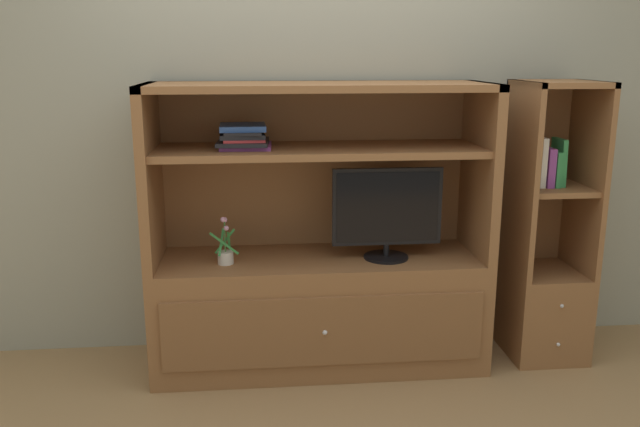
{
  "coord_description": "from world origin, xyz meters",
  "views": [
    {
      "loc": [
        -0.32,
        -2.94,
        1.67
      ],
      "look_at": [
        0.0,
        0.35,
        0.85
      ],
      "focal_mm": 37.03,
      "sensor_mm": 36.0,
      "label": 1
    }
  ],
  "objects": [
    {
      "name": "bookshelf_tall",
      "position": [
        1.26,
        0.41,
        0.52
      ],
      "size": [
        0.4,
        0.47,
        1.52
      ],
      "color": "brown",
      "rests_on": "ground_plane"
    },
    {
      "name": "tv_monitor",
      "position": [
        0.35,
        0.34,
        0.85
      ],
      "size": [
        0.58,
        0.24,
        0.48
      ],
      "color": "black",
      "rests_on": "media_console"
    },
    {
      "name": "magazine_stack",
      "position": [
        -0.38,
        0.4,
        1.25
      ],
      "size": [
        0.28,
        0.31,
        0.12
      ],
      "color": "purple",
      "rests_on": "media_console"
    },
    {
      "name": "upright_book_row",
      "position": [
        1.21,
        0.4,
        1.08
      ],
      "size": [
        0.19,
        0.18,
        0.26
      ],
      "color": "teal",
      "rests_on": "bookshelf_tall"
    },
    {
      "name": "media_console",
      "position": [
        0.0,
        0.41,
        0.48
      ],
      "size": [
        1.76,
        0.59,
        1.51
      ],
      "color": "brown",
      "rests_on": "ground_plane"
    },
    {
      "name": "potted_plant",
      "position": [
        -0.49,
        0.33,
        0.66
      ],
      "size": [
        0.15,
        0.11,
        0.25
      ],
      "color": "beige",
      "rests_on": "media_console"
    },
    {
      "name": "painted_rear_wall",
      "position": [
        0.0,
        0.75,
        1.4
      ],
      "size": [
        6.0,
        0.1,
        2.8
      ],
      "primitive_type": "cube",
      "color": "gray",
      "rests_on": "ground_plane"
    },
    {
      "name": "ground_plane",
      "position": [
        0.0,
        0.0,
        0.0
      ],
      "size": [
        8.0,
        8.0,
        0.0
      ],
      "primitive_type": "plane",
      "color": "#99754C"
    }
  ]
}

